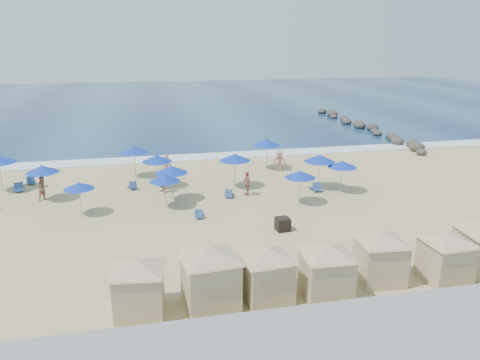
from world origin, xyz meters
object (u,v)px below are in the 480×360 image
cabana_2 (267,267)px  umbrella_7 (157,158)px  umbrella_4 (134,149)px  beachgoer_5 (43,188)px  beachgoer_2 (247,183)px  beachgoer_4 (166,165)px  umbrella_6 (165,178)px  umbrella_9 (267,142)px  umbrella_3 (79,186)px  trash_bin (283,224)px  cabana_0 (138,280)px  cabana_4 (381,250)px  umbrella_8 (235,157)px  umbrella_1 (42,169)px  umbrella_12 (300,174)px  cabana_1 (210,268)px  beachgoer_1 (162,181)px  umbrella_10 (320,158)px  cabana_5 (447,250)px  cabana_3 (327,264)px  umbrella_11 (342,164)px  beachgoer_3 (280,161)px  rock_jetty (364,127)px  umbrella_5 (171,169)px

cabana_2 → umbrella_7: cabana_2 is taller
umbrella_4 → beachgoer_5: umbrella_4 is taller
beachgoer_2 → beachgoer_4: 7.91m
umbrella_6 → umbrella_9: umbrella_9 is taller
umbrella_3 → umbrella_7: bearing=43.2°
trash_bin → cabana_0: (-8.09, -6.82, 1.10)m
cabana_4 → umbrella_8: size_ratio=1.59×
umbrella_1 → umbrella_12: (16.65, -4.38, -0.15)m
beachgoer_2 → beachgoer_4: (-5.21, 5.96, 0.02)m
cabana_1 → umbrella_4: cabana_1 is taller
umbrella_12 → beachgoer_1: umbrella_12 is taller
umbrella_7 → umbrella_10: 11.81m
cabana_4 → cabana_5: 2.97m
umbrella_4 → umbrella_9: size_ratio=0.98×
umbrella_12 → umbrella_1: bearing=165.3°
cabana_0 → cabana_3: size_ratio=0.97×
umbrella_8 → umbrella_11: 7.69m
umbrella_4 → umbrella_10: size_ratio=0.98×
cabana_4 → beachgoer_5: cabana_4 is taller
umbrella_10 → beachgoer_3: 5.40m
rock_jetty → trash_bin: (-18.76, -27.44, 0.02)m
rock_jetty → beachgoer_3: (-15.34, -15.49, 0.50)m
umbrella_5 → umbrella_11: 11.96m
cabana_0 → umbrella_10: 18.94m
beachgoer_5 → cabana_3: bearing=-93.2°
beachgoer_4 → umbrella_12: bearing=117.5°
cabana_1 → cabana_5: bearing=-1.2°
umbrella_11 → umbrella_12: 4.12m
rock_jetty → umbrella_9: 21.82m
cabana_0 → cabana_1: cabana_1 is taller
umbrella_5 → beachgoer_4: (-0.01, 6.05, -1.32)m
umbrella_3 → umbrella_6: size_ratio=0.94×
beachgoer_3 → beachgoer_4: (-9.20, 0.61, 0.01)m
beachgoer_3 → umbrella_7: bearing=-148.7°
cabana_5 → beachgoer_1: cabana_5 is taller
umbrella_10 → umbrella_8: bearing=165.4°
umbrella_9 → cabana_5: bearing=-81.8°
rock_jetty → umbrella_7: bearing=-145.0°
umbrella_12 → umbrella_11: bearing=24.8°
umbrella_8 → beachgoer_2: umbrella_8 is taller
rock_jetty → umbrella_12: 28.55m
umbrella_3 → umbrella_8: umbrella_8 is taller
beachgoer_4 → beachgoer_5: size_ratio=1.03×
umbrella_6 → umbrella_4: bearing=104.2°
umbrella_4 → beachgoer_2: (7.66, -6.25, -1.37)m
umbrella_9 → umbrella_12: size_ratio=1.11×
cabana_0 → umbrella_4: bearing=90.4°
cabana_0 → umbrella_1: cabana_0 is taller
umbrella_12 → beachgoer_5: size_ratio=1.40×
umbrella_9 → umbrella_8: bearing=-129.4°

